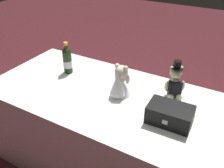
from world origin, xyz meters
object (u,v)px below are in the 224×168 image
(teddy_bear_groom, at_px, (175,83))
(gift_case_black, at_px, (170,114))
(champagne_bottle, at_px, (67,60))
(teddy_bear_bride, at_px, (120,83))

(teddy_bear_groom, relative_size, gift_case_black, 1.00)
(gift_case_black, bearing_deg, champagne_bottle, 168.10)
(champagne_bottle, height_order, gift_case_black, champagne_bottle)
(teddy_bear_bride, height_order, champagne_bottle, champagne_bottle)
(teddy_bear_groom, xyz_separation_m, teddy_bear_bride, (-0.35, -0.18, -0.00))
(champagne_bottle, bearing_deg, teddy_bear_bride, -9.21)
(champagne_bottle, bearing_deg, teddy_bear_groom, 5.85)
(champagne_bottle, bearing_deg, gift_case_black, -11.90)
(teddy_bear_groom, distance_m, teddy_bear_bride, 0.39)
(teddy_bear_bride, xyz_separation_m, gift_case_black, (0.41, -0.11, -0.05))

